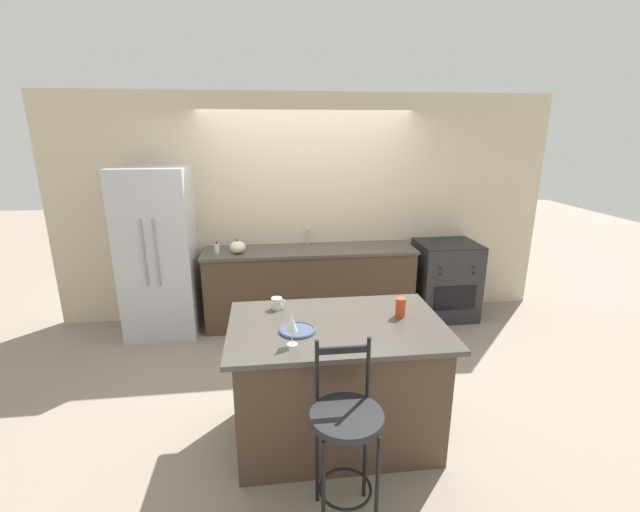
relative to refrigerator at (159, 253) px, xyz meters
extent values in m
plane|color=gray|center=(1.71, -0.30, -0.95)|extent=(18.00, 18.00, 0.00)
cube|color=beige|center=(1.71, 0.36, 0.40)|extent=(6.00, 0.07, 2.70)
cube|color=#4C3828|center=(1.71, 0.06, -0.50)|extent=(2.46, 0.60, 0.89)
cube|color=#47423D|center=(1.71, 0.06, -0.04)|extent=(2.50, 0.64, 0.03)
cube|color=black|center=(1.71, 0.06, -0.03)|extent=(0.56, 0.33, 0.01)
cylinder|color=#ADAFB5|center=(1.71, 0.27, 0.09)|extent=(0.02, 0.02, 0.22)
cylinder|color=#ADAFB5|center=(1.71, 0.21, 0.19)|extent=(0.02, 0.12, 0.02)
cube|color=#4C3828|center=(1.70, -2.04, -0.50)|extent=(1.43, 0.88, 0.90)
cube|color=#47423D|center=(1.70, -2.04, -0.03)|extent=(1.55, 1.00, 0.03)
cube|color=#BCBCC1|center=(0.00, 0.00, 0.00)|extent=(0.78, 0.68, 1.90)
cylinder|color=#939399|center=(-0.06, -0.36, 0.10)|extent=(0.02, 0.02, 0.72)
cylinder|color=#939399|center=(0.06, -0.36, 0.10)|extent=(0.02, 0.02, 0.72)
cube|color=#28282B|center=(3.40, 0.02, -0.48)|extent=(0.72, 0.64, 0.94)
cube|color=black|center=(3.40, -0.31, -0.59)|extent=(0.52, 0.01, 0.30)
cube|color=black|center=(3.40, 0.02, 0.00)|extent=(0.72, 0.64, 0.02)
cylinder|color=black|center=(3.20, -0.31, -0.22)|extent=(0.03, 0.02, 0.03)
cylinder|color=black|center=(3.61, -0.31, -0.22)|extent=(0.03, 0.02, 0.03)
cylinder|color=black|center=(3.20, -0.31, -0.29)|extent=(0.03, 0.02, 0.03)
cylinder|color=black|center=(3.61, -0.31, -0.29)|extent=(0.03, 0.02, 0.03)
cylinder|color=black|center=(1.48, -2.94, -0.60)|extent=(0.02, 0.02, 0.70)
cylinder|color=black|center=(1.79, -2.94, -0.60)|extent=(0.02, 0.02, 0.70)
cylinder|color=black|center=(1.48, -2.64, -0.60)|extent=(0.02, 0.02, 0.70)
cylinder|color=black|center=(1.79, -2.64, -0.60)|extent=(0.02, 0.02, 0.70)
torus|color=black|center=(1.63, -2.79, -0.73)|extent=(0.32, 0.32, 0.02)
cylinder|color=#232326|center=(1.63, -2.79, -0.23)|extent=(0.42, 0.42, 0.04)
cylinder|color=black|center=(1.48, -2.64, -0.01)|extent=(0.02, 0.02, 0.39)
cylinder|color=black|center=(1.79, -2.64, -0.01)|extent=(0.02, 0.02, 0.39)
cube|color=black|center=(1.63, -2.64, 0.11)|extent=(0.30, 0.02, 0.04)
cylinder|color=#425170|center=(1.41, -2.12, -0.01)|extent=(0.25, 0.25, 0.01)
torus|color=#425170|center=(1.41, -2.12, 0.00)|extent=(0.25, 0.25, 0.01)
cylinder|color=white|center=(1.36, -2.31, -0.01)|extent=(0.07, 0.07, 0.00)
cylinder|color=white|center=(1.36, -2.31, 0.04)|extent=(0.01, 0.01, 0.10)
cone|color=white|center=(1.36, -2.31, 0.14)|extent=(0.07, 0.07, 0.11)
cylinder|color=white|center=(1.28, -1.71, 0.03)|extent=(0.08, 0.08, 0.09)
torus|color=white|center=(1.32, -1.71, 0.04)|extent=(0.06, 0.01, 0.06)
cylinder|color=red|center=(2.19, -1.96, 0.06)|extent=(0.07, 0.07, 0.14)
ellipsoid|color=beige|center=(0.88, -0.04, 0.05)|extent=(0.18, 0.18, 0.14)
cylinder|color=brown|center=(0.88, -0.04, 0.13)|extent=(0.03, 0.03, 0.02)
cylinder|color=silver|center=(0.64, -0.03, 0.03)|extent=(0.06, 0.06, 0.11)
cylinder|color=black|center=(0.64, -0.03, 0.10)|extent=(0.02, 0.02, 0.03)
camera|label=1|loc=(1.24, -4.80, 1.32)|focal=24.00mm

